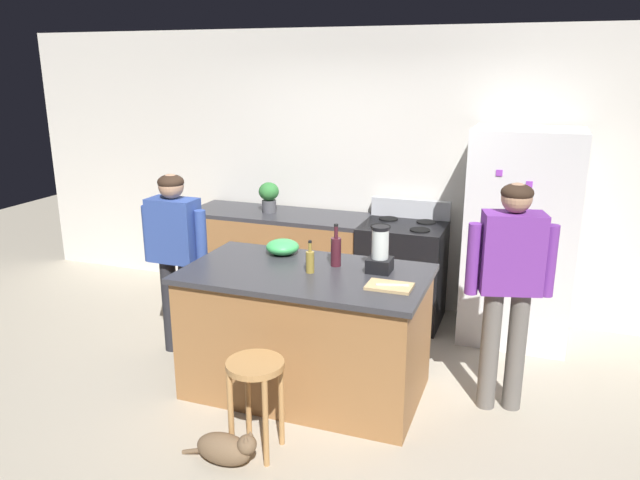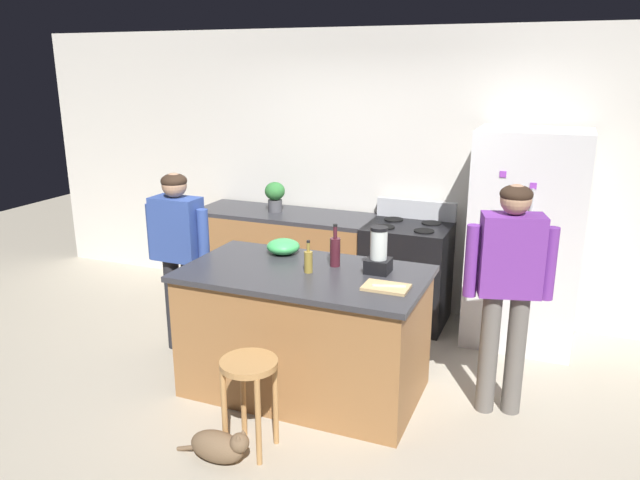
{
  "view_description": "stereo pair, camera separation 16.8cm",
  "coord_description": "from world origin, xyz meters",
  "px_view_note": "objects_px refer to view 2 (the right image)",
  "views": [
    {
      "loc": [
        1.5,
        -3.81,
        2.36
      ],
      "look_at": [
        0.0,
        0.3,
        1.09
      ],
      "focal_mm": 34.12,
      "sensor_mm": 36.0,
      "label": 1
    },
    {
      "loc": [
        1.66,
        -3.75,
        2.36
      ],
      "look_at": [
        0.0,
        0.3,
        1.09
      ],
      "focal_mm": 34.12,
      "sensor_mm": 36.0,
      "label": 2
    }
  ],
  "objects_px": {
    "chef_knife": "(389,286)",
    "refrigerator": "(525,239)",
    "person_by_island_left": "(178,246)",
    "bottle_vinegar": "(308,261)",
    "bottle_soda": "(376,250)",
    "stove_range": "(406,273)",
    "kitchen_island": "(305,331)",
    "cutting_board": "(386,287)",
    "mixing_bowl": "(283,246)",
    "blender_appliance": "(379,253)",
    "cat": "(219,446)",
    "bottle_wine": "(335,251)",
    "bar_stool": "(249,380)",
    "potted_plant": "(275,195)",
    "person_by_sink_right": "(509,279)"
  },
  "relations": [
    {
      "from": "refrigerator",
      "to": "bottle_vinegar",
      "type": "bearing_deg",
      "value": -131.82
    },
    {
      "from": "bar_stool",
      "to": "person_by_sink_right",
      "type": "bearing_deg",
      "value": 37.34
    },
    {
      "from": "person_by_island_left",
      "to": "bottle_vinegar",
      "type": "xyz_separation_m",
      "value": [
        1.28,
        -0.25,
        0.1
      ]
    },
    {
      "from": "person_by_island_left",
      "to": "blender_appliance",
      "type": "distance_m",
      "value": 1.74
    },
    {
      "from": "bottle_soda",
      "to": "bottle_wine",
      "type": "bearing_deg",
      "value": -142.57
    },
    {
      "from": "kitchen_island",
      "to": "bar_stool",
      "type": "xyz_separation_m",
      "value": [
        -0.02,
        -0.81,
        0.01
      ]
    },
    {
      "from": "cat",
      "to": "kitchen_island",
      "type": "bearing_deg",
      "value": 82.34
    },
    {
      "from": "bottle_vinegar",
      "to": "cutting_board",
      "type": "distance_m",
      "value": 0.62
    },
    {
      "from": "kitchen_island",
      "to": "bottle_wine",
      "type": "relative_size",
      "value": 5.51
    },
    {
      "from": "stove_range",
      "to": "bottle_wine",
      "type": "relative_size",
      "value": 3.55
    },
    {
      "from": "person_by_sink_right",
      "to": "mixing_bowl",
      "type": "bearing_deg",
      "value": 177.79
    },
    {
      "from": "potted_plant",
      "to": "mixing_bowl",
      "type": "relative_size",
      "value": 1.16
    },
    {
      "from": "cutting_board",
      "to": "person_by_island_left",
      "type": "bearing_deg",
      "value": 169.28
    },
    {
      "from": "stove_range",
      "to": "person_by_sink_right",
      "type": "height_order",
      "value": "person_by_sink_right"
    },
    {
      "from": "cat",
      "to": "stove_range",
      "type": "bearing_deg",
      "value": 78.63
    },
    {
      "from": "chef_knife",
      "to": "kitchen_island",
      "type": "bearing_deg",
      "value": 153.59
    },
    {
      "from": "bottle_wine",
      "to": "chef_knife",
      "type": "height_order",
      "value": "bottle_wine"
    },
    {
      "from": "refrigerator",
      "to": "bar_stool",
      "type": "height_order",
      "value": "refrigerator"
    },
    {
      "from": "cat",
      "to": "blender_appliance",
      "type": "bearing_deg",
      "value": 61.69
    },
    {
      "from": "cat",
      "to": "chef_knife",
      "type": "height_order",
      "value": "chef_knife"
    },
    {
      "from": "mixing_bowl",
      "to": "blender_appliance",
      "type": "bearing_deg",
      "value": -10.07
    },
    {
      "from": "blender_appliance",
      "to": "chef_knife",
      "type": "xyz_separation_m",
      "value": [
        0.17,
        -0.29,
        -0.12
      ]
    },
    {
      "from": "chef_knife",
      "to": "refrigerator",
      "type": "bearing_deg",
      "value": 49.58
    },
    {
      "from": "mixing_bowl",
      "to": "stove_range",
      "type": "bearing_deg",
      "value": 60.27
    },
    {
      "from": "bottle_soda",
      "to": "stove_range",
      "type": "bearing_deg",
      "value": 92.07
    },
    {
      "from": "kitchen_island",
      "to": "cat",
      "type": "relative_size",
      "value": 3.36
    },
    {
      "from": "cat",
      "to": "bottle_wine",
      "type": "relative_size",
      "value": 1.64
    },
    {
      "from": "person_by_sink_right",
      "to": "person_by_island_left",
      "type": "bearing_deg",
      "value": -179.63
    },
    {
      "from": "bar_stool",
      "to": "bottle_wine",
      "type": "distance_m",
      "value": 1.17
    },
    {
      "from": "cat",
      "to": "bottle_vinegar",
      "type": "distance_m",
      "value": 1.36
    },
    {
      "from": "bottle_soda",
      "to": "person_by_island_left",
      "type": "bearing_deg",
      "value": -174.89
    },
    {
      "from": "person_by_sink_right",
      "to": "cat",
      "type": "bearing_deg",
      "value": -140.4
    },
    {
      "from": "stove_range",
      "to": "bottle_wine",
      "type": "xyz_separation_m",
      "value": [
        -0.21,
        -1.33,
        0.58
      ]
    },
    {
      "from": "kitchen_island",
      "to": "bottle_vinegar",
      "type": "distance_m",
      "value": 0.56
    },
    {
      "from": "bar_stool",
      "to": "bottle_vinegar",
      "type": "bearing_deg",
      "value": 85.99
    },
    {
      "from": "bottle_soda",
      "to": "mixing_bowl",
      "type": "bearing_deg",
      "value": -174.91
    },
    {
      "from": "person_by_island_left",
      "to": "stove_range",
      "type": "bearing_deg",
      "value": 38.72
    },
    {
      "from": "blender_appliance",
      "to": "bottle_wine",
      "type": "bearing_deg",
      "value": 176.99
    },
    {
      "from": "potted_plant",
      "to": "cutting_board",
      "type": "relative_size",
      "value": 1.0
    },
    {
      "from": "bar_stool",
      "to": "bottle_vinegar",
      "type": "height_order",
      "value": "bottle_vinegar"
    },
    {
      "from": "kitchen_island",
      "to": "cutting_board",
      "type": "bearing_deg",
      "value": -10.65
    },
    {
      "from": "bottle_soda",
      "to": "chef_knife",
      "type": "relative_size",
      "value": 1.16
    },
    {
      "from": "kitchen_island",
      "to": "stove_range",
      "type": "distance_m",
      "value": 1.57
    },
    {
      "from": "refrigerator",
      "to": "bottle_soda",
      "type": "relative_size",
      "value": 7.26
    },
    {
      "from": "bar_stool",
      "to": "potted_plant",
      "type": "bearing_deg",
      "value": 112.56
    },
    {
      "from": "person_by_sink_right",
      "to": "bar_stool",
      "type": "distance_m",
      "value": 1.82
    },
    {
      "from": "bottle_soda",
      "to": "chef_knife",
      "type": "bearing_deg",
      "value": -63.74
    },
    {
      "from": "cat",
      "to": "potted_plant",
      "type": "relative_size",
      "value": 1.73
    },
    {
      "from": "bar_stool",
      "to": "chef_knife",
      "type": "bearing_deg",
      "value": 45.55
    },
    {
      "from": "person_by_island_left",
      "to": "bar_stool",
      "type": "relative_size",
      "value": 2.46
    }
  ]
}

